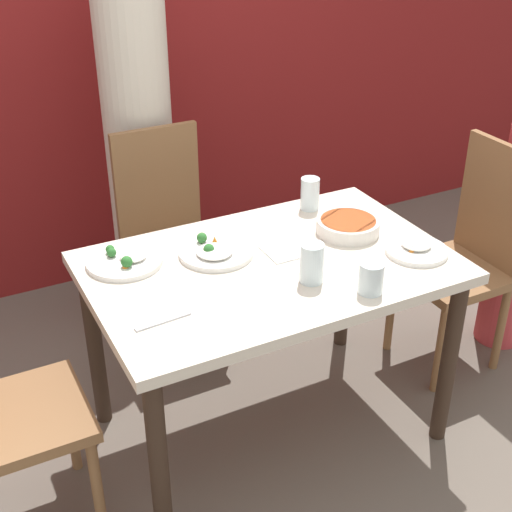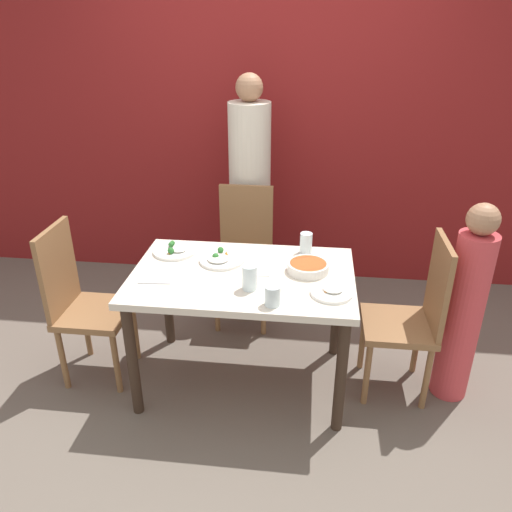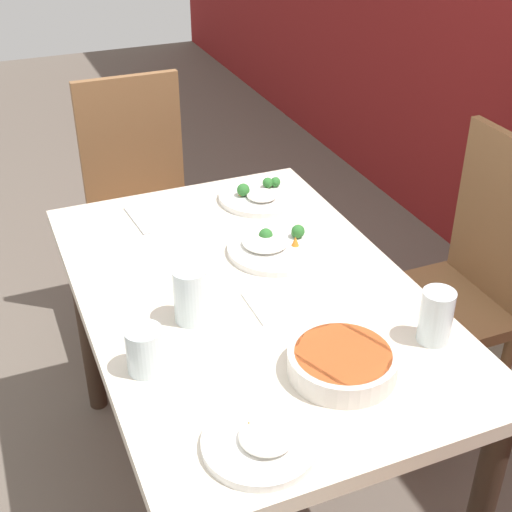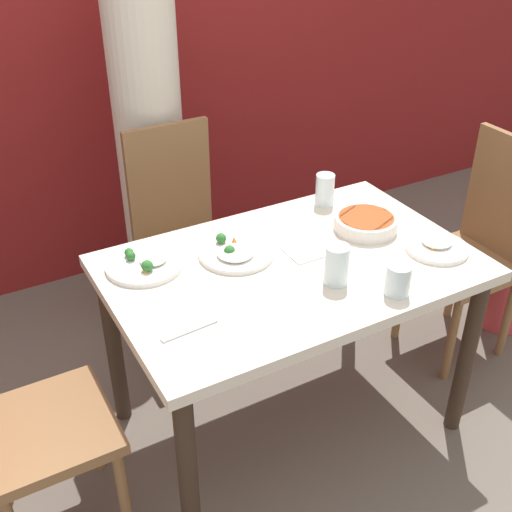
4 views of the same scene
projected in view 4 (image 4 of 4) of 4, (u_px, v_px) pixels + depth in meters
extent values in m
plane|color=#60564C|center=(286.00, 419.00, 2.58)|extent=(10.00, 10.00, 0.00)
cube|color=maroon|center=(127.00, 3.00, 2.96)|extent=(10.00, 0.06, 2.70)
cube|color=beige|center=(292.00, 268.00, 2.19)|extent=(1.24, 0.80, 0.04)
cylinder|color=#332319|center=(188.00, 478.00, 1.90)|extent=(0.06, 0.06, 0.71)
cylinder|color=#332319|center=(466.00, 357.00, 2.37)|extent=(0.06, 0.06, 0.71)
cylinder|color=#332319|center=(114.00, 347.00, 2.41)|extent=(0.06, 0.06, 0.71)
cylinder|color=#332319|center=(355.00, 268.00, 2.87)|extent=(0.06, 0.06, 0.71)
cube|color=brown|center=(190.00, 256.00, 2.80)|extent=(0.40, 0.40, 0.04)
cube|color=brown|center=(169.00, 182.00, 2.79)|extent=(0.38, 0.03, 0.52)
cylinder|color=brown|center=(174.00, 329.00, 2.73)|extent=(0.04, 0.04, 0.42)
cylinder|color=brown|center=(242.00, 307.00, 2.87)|extent=(0.04, 0.04, 0.42)
cylinder|color=brown|center=(146.00, 290.00, 2.98)|extent=(0.04, 0.04, 0.42)
cylinder|color=brown|center=(210.00, 271.00, 3.12)|extent=(0.04, 0.04, 0.42)
cube|color=brown|center=(461.00, 265.00, 2.74)|extent=(0.40, 0.40, 0.04)
cube|color=brown|center=(506.00, 196.00, 2.67)|extent=(0.03, 0.38, 0.52)
cylinder|color=brown|center=(400.00, 299.00, 2.92)|extent=(0.04, 0.04, 0.42)
cylinder|color=brown|center=(451.00, 340.00, 2.67)|extent=(0.04, 0.04, 0.42)
cylinder|color=brown|center=(454.00, 280.00, 3.05)|extent=(0.04, 0.04, 0.42)
cylinder|color=brown|center=(508.00, 317.00, 2.81)|extent=(0.04, 0.04, 0.42)
cube|color=brown|center=(46.00, 429.00, 1.95)|extent=(0.40, 0.40, 0.04)
cylinder|color=brown|center=(124.00, 496.00, 2.02)|extent=(0.04, 0.04, 0.42)
cylinder|color=brown|center=(93.00, 427.00, 2.26)|extent=(0.04, 0.04, 0.42)
cylinder|color=beige|center=(151.00, 158.00, 2.93)|extent=(0.30, 0.30, 1.51)
cylinder|color=silver|center=(366.00, 223.00, 2.37)|extent=(0.23, 0.23, 0.05)
cylinder|color=#BC5123|center=(366.00, 218.00, 2.35)|extent=(0.21, 0.21, 0.01)
cylinder|color=white|center=(144.00, 265.00, 2.16)|extent=(0.26, 0.26, 0.02)
ellipsoid|color=white|center=(153.00, 259.00, 2.15)|extent=(0.09, 0.09, 0.02)
sphere|color=#2D702D|center=(147.00, 266.00, 2.10)|extent=(0.04, 0.04, 0.04)
cone|color=orange|center=(146.00, 269.00, 2.10)|extent=(0.02, 0.02, 0.03)
sphere|color=#2D702D|center=(129.00, 252.00, 2.18)|extent=(0.03, 0.03, 0.03)
sphere|color=#2D702D|center=(131.00, 256.00, 2.16)|extent=(0.03, 0.03, 0.03)
cylinder|color=white|center=(437.00, 248.00, 2.25)|extent=(0.22, 0.22, 0.02)
ellipsoid|color=white|center=(437.00, 241.00, 2.25)|extent=(0.11, 0.11, 0.02)
cone|color=orange|center=(436.00, 239.00, 2.27)|extent=(0.02, 0.02, 0.02)
cone|color=orange|center=(433.00, 246.00, 2.22)|extent=(0.02, 0.02, 0.02)
cylinder|color=white|center=(236.00, 253.00, 2.22)|extent=(0.26, 0.26, 0.02)
ellipsoid|color=white|center=(235.00, 253.00, 2.18)|extent=(0.13, 0.13, 0.02)
sphere|color=#2D702D|center=(230.00, 251.00, 2.18)|extent=(0.04, 0.04, 0.04)
sphere|color=#2D702D|center=(221.00, 241.00, 2.25)|extent=(0.02, 0.02, 0.02)
cone|color=orange|center=(234.00, 240.00, 2.25)|extent=(0.02, 0.02, 0.03)
sphere|color=#2D702D|center=(221.00, 238.00, 2.25)|extent=(0.04, 0.04, 0.04)
cylinder|color=silver|center=(325.00, 190.00, 2.52)|extent=(0.07, 0.07, 0.13)
cylinder|color=silver|center=(337.00, 265.00, 2.05)|extent=(0.08, 0.08, 0.14)
cylinder|color=silver|center=(398.00, 280.00, 2.00)|extent=(0.08, 0.08, 0.10)
cube|color=white|center=(305.00, 250.00, 2.25)|extent=(0.14, 0.14, 0.01)
cube|color=silver|center=(189.00, 330.00, 1.87)|extent=(0.18, 0.03, 0.01)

